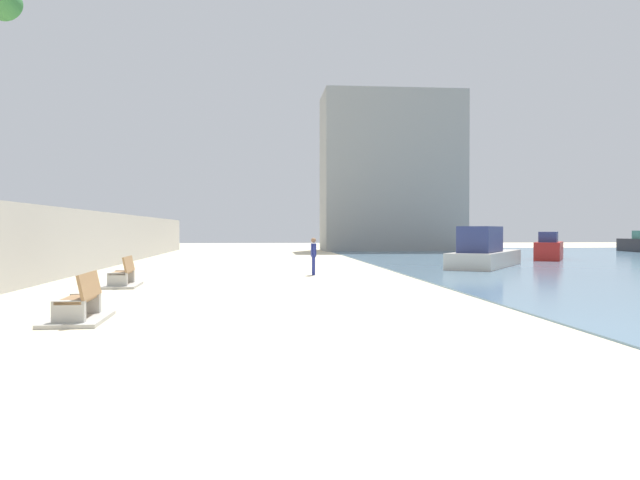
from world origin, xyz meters
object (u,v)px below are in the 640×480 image
at_px(bench_far, 122,279).
at_px(boat_mid_bay, 484,252).
at_px(bench_near, 79,310).
at_px(person_walking, 314,254).
at_px(boat_far_right, 549,249).

height_order(bench_far, boat_mid_bay, boat_mid_bay).
bearing_deg(bench_near, person_walking, 65.25).
xyz_separation_m(person_walking, boat_far_right, (15.08, 11.13, -0.17)).
bearing_deg(boat_far_right, bench_near, -131.40).
height_order(bench_far, person_walking, person_walking).
bearing_deg(person_walking, boat_mid_bay, 25.92).
xyz_separation_m(bench_near, boat_far_right, (20.84, 23.64, 0.46)).
relative_size(bench_near, bench_far, 1.00).
height_order(person_walking, boat_mid_bay, boat_mid_bay).
distance_m(bench_near, boat_mid_bay, 21.99).
bearing_deg(bench_far, bench_near, -84.13).
distance_m(bench_near, boat_far_right, 31.52).
relative_size(bench_far, boat_mid_bay, 0.29).
height_order(bench_near, person_walking, person_walking).
bearing_deg(boat_mid_bay, boat_far_right, 46.98).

